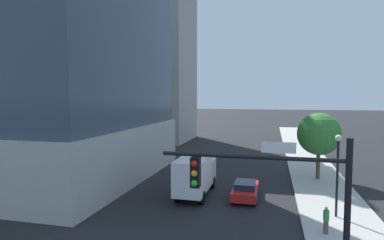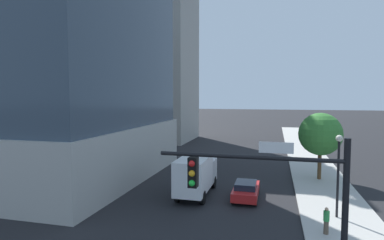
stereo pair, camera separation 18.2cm
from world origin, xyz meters
The scene contains 8 objects.
sidewalk centered at (8.19, 20.00, 0.07)m, with size 5.09×120.00×0.15m, color #B2AFA8.
construction_building centered at (-19.11, 50.44, 18.46)m, with size 16.96×16.87×41.86m.
traffic_light_pole centered at (3.99, 4.27, 4.73)m, with size 6.17×0.48×6.75m.
street_lamp centered at (7.97, 16.22, 3.79)m, with size 0.44×0.44×5.51m.
street_tree centered at (8.14, 26.53, 4.53)m, with size 4.11×4.11×6.46m.
car_red centered at (1.73, 18.97, 0.74)m, with size 1.92×4.50×1.43m.
box_truck centered at (-2.34, 18.79, 1.83)m, with size 2.28×6.56×3.30m.
pedestrian_green_shirt centered at (6.88, 13.21, 0.95)m, with size 0.34×0.34×1.59m.
Camera 2 is at (3.87, -6.36, 8.18)m, focal length 29.98 mm.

